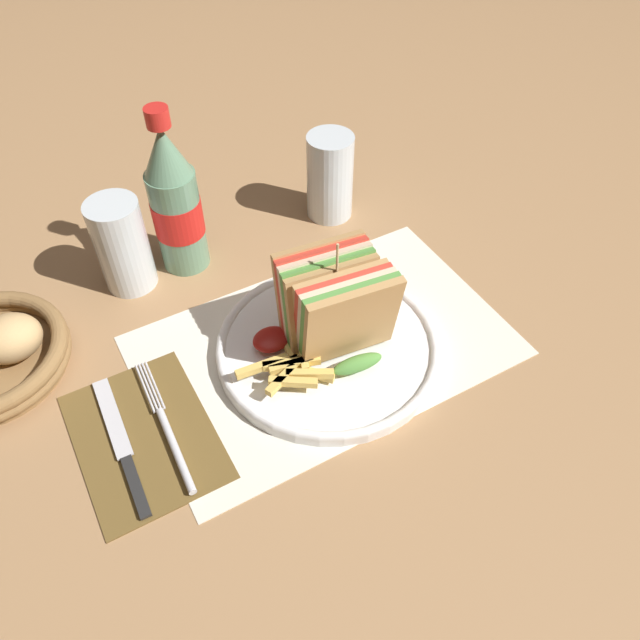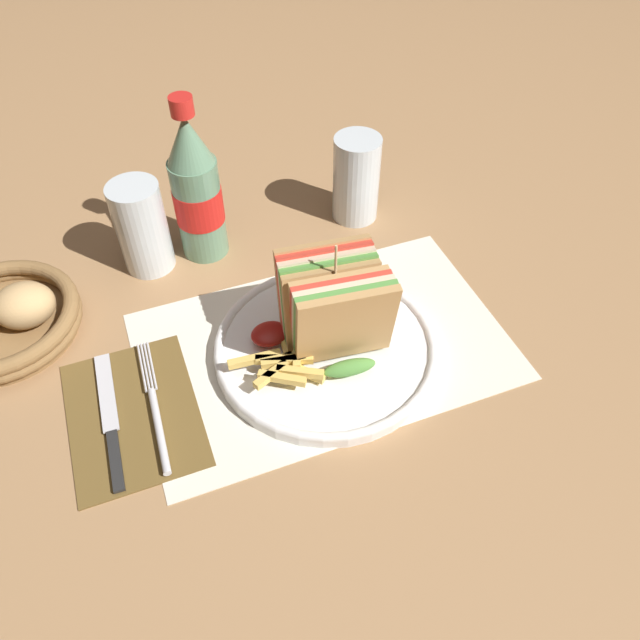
{
  "view_description": "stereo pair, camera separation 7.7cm",
  "coord_description": "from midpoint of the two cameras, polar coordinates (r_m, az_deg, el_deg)",
  "views": [
    {
      "loc": [
        -0.24,
        -0.44,
        0.6
      ],
      "look_at": [
        0.02,
        0.01,
        0.04
      ],
      "focal_mm": 35.0,
      "sensor_mm": 36.0,
      "label": 1
    },
    {
      "loc": [
        -0.17,
        -0.48,
        0.6
      ],
      "look_at": [
        0.02,
        0.01,
        0.04
      ],
      "focal_mm": 35.0,
      "sensor_mm": 36.0,
      "label": 2
    }
  ],
  "objects": [
    {
      "name": "ground_plane",
      "position": [
        0.79,
        1.96,
        -2.89
      ],
      "size": [
        4.0,
        4.0,
        0.0
      ],
      "primitive_type": "plane",
      "color": "#9E754C"
    },
    {
      "name": "placemat",
      "position": [
        0.79,
        3.16,
        -2.67
      ],
      "size": [
        0.46,
        0.29,
        0.0
      ],
      "color": "silver",
      "rests_on": "ground_plane"
    },
    {
      "name": "plate_main",
      "position": [
        0.78,
        3.35,
        -2.66
      ],
      "size": [
        0.28,
        0.28,
        0.02
      ],
      "color": "white",
      "rests_on": "ground_plane"
    },
    {
      "name": "club_sandwich",
      "position": [
        0.73,
        4.37,
        0.92
      ],
      "size": [
        0.12,
        0.13,
        0.15
      ],
      "color": "tan",
      "rests_on": "plate_main"
    },
    {
      "name": "fries_pile",
      "position": [
        0.73,
        -0.28,
        -4.08
      ],
      "size": [
        0.1,
        0.1,
        0.02
      ],
      "color": "#E0B756",
      "rests_on": "plate_main"
    },
    {
      "name": "ketchup_blob",
      "position": [
        0.77,
        -1.78,
        -1.43
      ],
      "size": [
        0.05,
        0.04,
        0.02
      ],
      "color": "maroon",
      "rests_on": "plate_main"
    },
    {
      "name": "napkin",
      "position": [
        0.75,
        -13.93,
        -8.43
      ],
      "size": [
        0.15,
        0.2,
        0.0
      ],
      "color": "brown",
      "rests_on": "ground_plane"
    },
    {
      "name": "fork",
      "position": [
        0.73,
        -11.84,
        -8.77
      ],
      "size": [
        0.02,
        0.19,
        0.01
      ],
      "rotation": [
        0.0,
        0.0,
        -0.04
      ],
      "color": "silver",
      "rests_on": "napkin"
    },
    {
      "name": "knife",
      "position": [
        0.74,
        -15.87,
        -8.92
      ],
      "size": [
        0.02,
        0.19,
        0.0
      ],
      "rotation": [
        0.0,
        0.0,
        -0.04
      ],
      "color": "black",
      "rests_on": "napkin"
    },
    {
      "name": "coke_bottle_near",
      "position": [
        0.87,
        -8.73,
        11.44
      ],
      "size": [
        0.07,
        0.07,
        0.24
      ],
      "color": "slate",
      "rests_on": "ground_plane"
    },
    {
      "name": "glass_near",
      "position": [
        0.95,
        5.69,
        12.64
      ],
      "size": [
        0.07,
        0.07,
        0.13
      ],
      "color": "silver",
      "rests_on": "ground_plane"
    },
    {
      "name": "glass_far",
      "position": [
        0.88,
        -13.48,
        7.66
      ],
      "size": [
        0.07,
        0.07,
        0.13
      ],
      "color": "silver",
      "rests_on": "ground_plane"
    }
  ]
}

